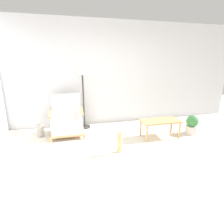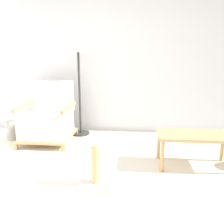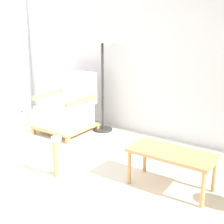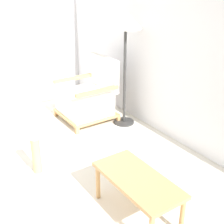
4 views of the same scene
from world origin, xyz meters
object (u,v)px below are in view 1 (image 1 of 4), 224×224
(floor_lamp, at_px, (82,74))
(potted_plant, at_px, (192,124))
(armchair, at_px, (67,121))
(coffee_table, at_px, (160,122))
(vase, at_px, (40,130))
(scratching_post, at_px, (119,146))

(floor_lamp, relative_size, potted_plant, 3.55)
(armchair, bearing_deg, coffee_table, -17.94)
(vase, relative_size, potted_plant, 0.67)
(coffee_table, height_order, vase, coffee_table)
(floor_lamp, bearing_deg, coffee_table, -32.42)
(potted_plant, bearing_deg, floor_lamp, 157.59)
(armchair, relative_size, potted_plant, 2.04)
(floor_lamp, bearing_deg, vase, -160.73)
(armchair, height_order, potted_plant, armchair)
(floor_lamp, bearing_deg, scratching_post, -71.69)
(armchair, bearing_deg, vase, 179.83)
(armchair, xyz_separation_m, floor_lamp, (0.43, 0.36, 1.06))
(vase, xyz_separation_m, scratching_post, (1.55, -1.18, 0.01))
(floor_lamp, bearing_deg, armchair, -139.50)
(vase, relative_size, scratching_post, 0.62)
(coffee_table, bearing_deg, scratching_post, -155.01)
(armchair, xyz_separation_m, vase, (-0.61, 0.00, -0.17))
(vase, bearing_deg, floor_lamp, 19.27)
(vase, bearing_deg, coffee_table, -14.03)
(armchair, xyz_separation_m, coffee_table, (2.04, -0.66, 0.03))
(scratching_post, bearing_deg, vase, 142.73)
(armchair, relative_size, vase, 3.05)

